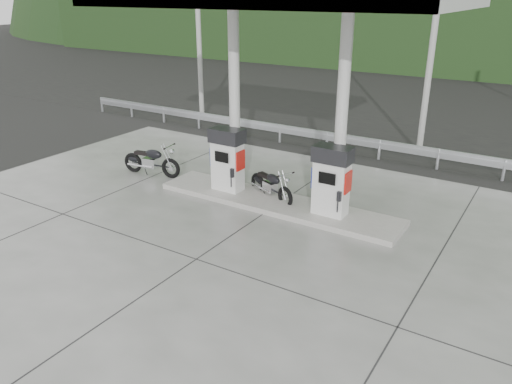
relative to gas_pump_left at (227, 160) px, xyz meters
The scene contains 14 objects.
ground 3.16m from the gas_pump_left, 57.38° to the right, with size 160.00×160.00×0.00m, color black.
forecourt_apron 3.15m from the gas_pump_left, 57.38° to the right, with size 18.00×14.00×0.02m, color slate.
pump_island 1.87m from the gas_pump_left, ahead, with size 7.00×1.40×0.15m, color gray.
gas_pump_left is the anchor object (origin of this frame).
gas_pump_right 3.20m from the gas_pump_left, ahead, with size 0.95×0.55×1.80m, color silver, non-canonical shape.
canopy_column_left 1.65m from the gas_pump_left, 90.00° to the left, with size 0.30×0.30×5.00m, color silver.
canopy_column_right 3.60m from the gas_pump_left, ahead, with size 0.30×0.30×5.00m, color silver.
guardrail 5.74m from the gas_pump_left, 73.78° to the left, with size 26.00×0.16×1.42m, color #B0B3B8, non-canonical shape.
road 9.20m from the gas_pump_left, 79.92° to the left, with size 60.00×7.00×0.01m, color black.
utility_pole_a 9.93m from the gas_pump_left, 132.44° to the left, with size 0.22×0.22×8.00m, color #999993.
utility_pole_b 8.40m from the gas_pump_left, 62.78° to the left, with size 0.22×0.22×8.00m, color #999993.
tree_band 27.61m from the gas_pump_left, 86.67° to the left, with size 80.00×6.00×6.00m, color black.
motorcycle_left 3.06m from the gas_pump_left, behind, with size 1.94×0.61×0.92m, color black, non-canonical shape.
motorcycle_right 1.44m from the gas_pump_left, 14.00° to the left, with size 1.77×0.56×0.84m, color black, non-canonical shape.
Camera 1 is at (6.24, -8.45, 5.52)m, focal length 35.00 mm.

